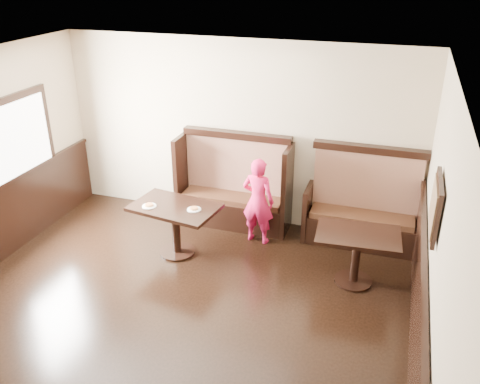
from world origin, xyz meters
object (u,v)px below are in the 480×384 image
at_px(booth_neighbor, 363,212).
at_px(table_neighbor, 357,246).
at_px(child, 258,201).
at_px(table_main, 175,217).
at_px(booth_main, 234,192).

relative_size(booth_neighbor, table_neighbor, 1.53).
bearing_deg(child, table_main, 40.41).
relative_size(booth_main, table_main, 1.39).
distance_m(booth_main, child, 0.68).
distance_m(booth_main, booth_neighbor, 1.95).
height_order(booth_neighbor, child, booth_neighbor).
bearing_deg(booth_main, booth_neighbor, -0.05).
height_order(table_main, table_neighbor, table_main).
height_order(booth_neighbor, table_neighbor, booth_neighbor).
bearing_deg(booth_main, child, -41.14).
distance_m(booth_neighbor, child, 1.52).
xyz_separation_m(booth_neighbor, child, (-1.44, -0.44, 0.17)).
xyz_separation_m(table_neighbor, child, (-1.47, 0.62, 0.11)).
distance_m(table_main, table_neighbor, 2.46).
bearing_deg(table_neighbor, child, 152.91).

